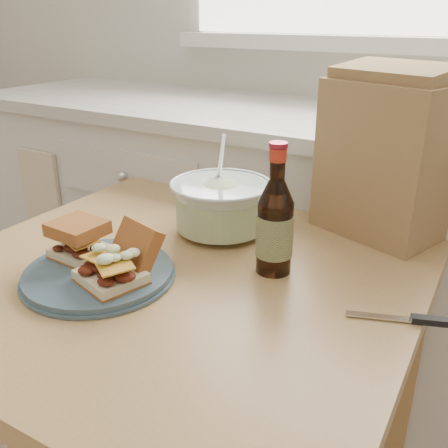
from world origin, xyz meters
The scene contains 9 objects.
cabinet_run centered at (0.00, 1.70, 0.47)m, with size 2.50×0.64×0.94m.
dining_table centered at (0.00, 1.00, 0.64)m, with size 0.93×0.93×0.75m.
plate centered at (-0.10, 0.88, 0.76)m, with size 0.28×0.28×0.02m, color #3E5664.
sandwich_left centered at (-0.17, 0.90, 0.81)m, with size 0.10×0.09×0.07m.
sandwich_right centered at (-0.05, 0.88, 0.80)m, with size 0.13×0.17×0.09m.
coleslaw_bowl centered at (-0.02, 1.18, 0.81)m, with size 0.23×0.23×0.23m.
beer_bottle centered at (0.17, 1.07, 0.85)m, with size 0.07×0.07×0.25m.
knife centered at (0.44, 1.04, 0.76)m, with size 0.17×0.07×0.01m.
paper_bag centered at (0.28, 1.37, 0.92)m, with size 0.25×0.17×0.33m, color #AA8252.
Camera 1 is at (0.53, 0.30, 1.21)m, focal length 40.00 mm.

